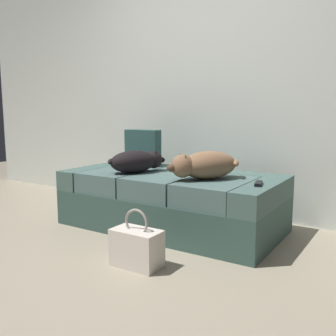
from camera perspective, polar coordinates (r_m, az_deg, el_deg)
ground_plane at (r=2.54m, az=-12.11°, el=-14.45°), size 10.00×10.00×0.00m
back_wall at (r=3.76m, az=6.29°, el=14.87°), size 6.40×0.10×2.80m
couch at (r=3.23m, az=0.49°, el=-4.91°), size 1.81×0.89×0.47m
dog_dark at (r=3.22m, az=-4.70°, el=1.02°), size 0.39×0.53×0.19m
dog_tan at (r=2.90m, az=5.46°, el=0.44°), size 0.48×0.58×0.21m
tv_remote at (r=2.74m, az=13.46°, el=-2.29°), size 0.08×0.16×0.02m
throw_pillow at (r=3.62m, az=-3.81°, el=3.08°), size 0.35×0.14×0.34m
handbag at (r=2.48m, az=-4.74°, el=-11.78°), size 0.32×0.18×0.38m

